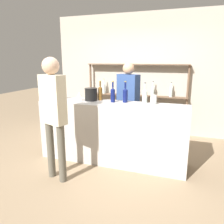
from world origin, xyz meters
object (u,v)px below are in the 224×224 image
counter_bottle_3 (145,96)px  counter_bottle_4 (100,93)px  counter_bottle_1 (58,91)px  cork_jar (154,100)px  counter_bottle_0 (125,95)px  customer_left (53,108)px  ice_bucket (91,94)px  server_behind_counter (128,98)px  wine_glass (79,95)px  counter_bottle_2 (113,94)px

counter_bottle_3 → counter_bottle_4: counter_bottle_4 is taller
counter_bottle_1 → counter_bottle_3: bearing=4.6°
cork_jar → counter_bottle_3: bearing=178.2°
counter_bottle_0 → customer_left: 1.24m
ice_bucket → cork_jar: (1.09, 0.06, -0.04)m
counter_bottle_0 → server_behind_counter: (-0.11, 0.61, -0.17)m
counter_bottle_3 → cork_jar: (0.15, -0.00, -0.06)m
counter_bottle_3 → server_behind_counter: bearing=126.9°
server_behind_counter → wine_glass: bearing=-23.1°
wine_glass → cork_jar: bearing=6.3°
counter_bottle_2 → counter_bottle_4: (-0.27, 0.09, 0.00)m
counter_bottle_1 → counter_bottle_2: (1.03, 0.05, -0.01)m
counter_bottle_3 → ice_bucket: (-0.94, -0.06, -0.02)m
cork_jar → server_behind_counter: size_ratio=0.09×
customer_left → wine_glass: bearing=19.2°
counter_bottle_3 → counter_bottle_0: bearing=-177.3°
counter_bottle_0 → counter_bottle_1: 1.24m
counter_bottle_1 → ice_bucket: (0.63, 0.06, -0.03)m
counter_bottle_0 → counter_bottle_1: size_ratio=0.97×
counter_bottle_4 → server_behind_counter: bearing=58.2°
counter_bottle_2 → customer_left: size_ratio=0.20×
counter_bottle_0 → ice_bucket: counter_bottle_0 is taller
counter_bottle_0 → counter_bottle_2: (-0.20, -0.06, 0.00)m
counter_bottle_1 → counter_bottle_4: 0.78m
counter_bottle_2 → counter_bottle_4: counter_bottle_2 is taller
ice_bucket → server_behind_counter: size_ratio=0.13×
counter_bottle_0 → cork_jar: counter_bottle_0 is taller
ice_bucket → server_behind_counter: (0.50, 0.65, -0.15)m
ice_bucket → wine_glass: bearing=-156.4°
counter_bottle_3 → cork_jar: 0.16m
wine_glass → ice_bucket: size_ratio=0.66×
counter_bottle_2 → cork_jar: 0.69m
counter_bottle_0 → counter_bottle_3: size_ratio=1.03×
wine_glass → server_behind_counter: (0.68, 0.73, -0.15)m
cork_jar → counter_bottle_4: bearing=178.5°
counter_bottle_3 → cork_jar: size_ratio=2.29×
counter_bottle_2 → counter_bottle_4: bearing=161.1°
customer_left → counter_bottle_4: bearing=0.5°
counter_bottle_2 → ice_bucket: bearing=178.8°
counter_bottle_2 → server_behind_counter: bearing=82.4°
counter_bottle_1 → customer_left: 0.98m
counter_bottle_4 → ice_bucket: size_ratio=1.53×
counter_bottle_3 → customer_left: 1.47m
counter_bottle_4 → server_behind_counter: size_ratio=0.20×
counter_bottle_1 → counter_bottle_0: bearing=5.1°
counter_bottle_1 → server_behind_counter: server_behind_counter is taller
counter_bottle_2 → server_behind_counter: size_ratio=0.21×
counter_bottle_1 → wine_glass: counter_bottle_1 is taller
counter_bottle_2 → cork_jar: bearing=5.6°
ice_bucket → customer_left: (-0.16, -0.92, -0.07)m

